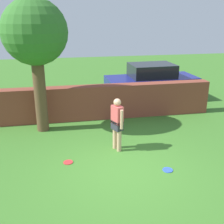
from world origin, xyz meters
name	(u,v)px	position (x,y,z in m)	size (l,w,h in m)	color
ground_plane	(123,170)	(0.00, 0.00, 0.00)	(40.00, 40.00, 0.00)	#3D7528
brick_wall	(62,104)	(-1.50, 3.98, 0.66)	(11.82, 0.50, 1.32)	brown
tree	(35,35)	(-2.20, 3.17, 3.27)	(2.12, 2.12, 4.43)	brown
person	(117,122)	(0.07, 1.20, 0.90)	(0.34, 0.50, 1.62)	tan
car	(151,82)	(2.70, 5.92, 0.86)	(4.27, 2.06, 1.72)	navy
frisbee_blue	(168,170)	(1.15, -0.24, 0.01)	(0.27, 0.27, 0.02)	blue
frisbee_red	(68,162)	(-1.43, 0.67, 0.01)	(0.27, 0.27, 0.02)	red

